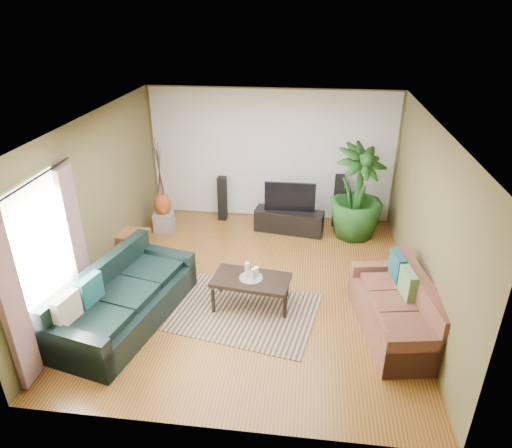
% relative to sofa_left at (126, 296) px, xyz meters
% --- Properties ---
extents(floor, '(5.50, 5.50, 0.00)m').
position_rel_sofa_left_xyz_m(floor, '(1.71, 1.06, -0.42)').
color(floor, '#9E6329').
rests_on(floor, ground).
extents(ceiling, '(5.50, 5.50, 0.00)m').
position_rel_sofa_left_xyz_m(ceiling, '(1.71, 1.06, 2.28)').
color(ceiling, white).
rests_on(ceiling, ground).
extents(wall_back, '(5.00, 0.00, 5.00)m').
position_rel_sofa_left_xyz_m(wall_back, '(1.71, 3.81, 0.93)').
color(wall_back, brown).
rests_on(wall_back, ground).
extents(wall_front, '(5.00, 0.00, 5.00)m').
position_rel_sofa_left_xyz_m(wall_front, '(1.71, -1.69, 0.93)').
color(wall_front, brown).
rests_on(wall_front, ground).
extents(wall_left, '(0.00, 5.50, 5.50)m').
position_rel_sofa_left_xyz_m(wall_left, '(-0.79, 1.06, 0.92)').
color(wall_left, brown).
rests_on(wall_left, ground).
extents(wall_right, '(0.00, 5.50, 5.50)m').
position_rel_sofa_left_xyz_m(wall_right, '(4.21, 1.06, 0.92)').
color(wall_right, brown).
rests_on(wall_right, ground).
extents(backwall_panel, '(4.90, 0.00, 4.90)m').
position_rel_sofa_left_xyz_m(backwall_panel, '(1.71, 3.80, 0.93)').
color(backwall_panel, white).
rests_on(backwall_panel, ground).
extents(window_pane, '(0.00, 1.80, 1.80)m').
position_rel_sofa_left_xyz_m(window_pane, '(-0.77, -0.54, 0.97)').
color(window_pane, white).
rests_on(window_pane, ground).
extents(curtain_near, '(0.08, 0.35, 2.20)m').
position_rel_sofa_left_xyz_m(curtain_near, '(-0.72, -1.29, 0.72)').
color(curtain_near, gray).
rests_on(curtain_near, ground).
extents(curtain_far, '(0.08, 0.35, 2.20)m').
position_rel_sofa_left_xyz_m(curtain_far, '(-0.72, 0.21, 0.72)').
color(curtain_far, gray).
rests_on(curtain_far, ground).
extents(curtain_rod, '(0.03, 1.90, 0.03)m').
position_rel_sofa_left_xyz_m(curtain_rod, '(-0.72, -0.54, 1.87)').
color(curtain_rod, black).
rests_on(curtain_rod, ground).
extents(sofa_left, '(1.52, 2.52, 0.85)m').
position_rel_sofa_left_xyz_m(sofa_left, '(0.00, 0.00, 0.00)').
color(sofa_left, black).
rests_on(sofa_left, floor).
extents(sofa_right, '(1.13, 1.95, 0.85)m').
position_rel_sofa_left_xyz_m(sofa_right, '(3.76, 0.22, 0.00)').
color(sofa_right, brown).
rests_on(sofa_right, floor).
extents(area_rug, '(2.44, 1.94, 0.01)m').
position_rel_sofa_left_xyz_m(area_rug, '(1.58, 0.40, -0.42)').
color(area_rug, tan).
rests_on(area_rug, floor).
extents(coffee_table, '(1.21, 0.76, 0.47)m').
position_rel_sofa_left_xyz_m(coffee_table, '(1.71, 0.60, -0.19)').
color(coffee_table, black).
rests_on(coffee_table, floor).
extents(candle_tray, '(0.35, 0.35, 0.02)m').
position_rel_sofa_left_xyz_m(candle_tray, '(1.71, 0.60, 0.05)').
color(candle_tray, gray).
rests_on(candle_tray, coffee_table).
extents(candle_tall, '(0.07, 0.07, 0.23)m').
position_rel_sofa_left_xyz_m(candle_tall, '(1.65, 0.63, 0.17)').
color(candle_tall, beige).
rests_on(candle_tall, candle_tray).
extents(candle_mid, '(0.07, 0.07, 0.18)m').
position_rel_sofa_left_xyz_m(candle_mid, '(1.75, 0.56, 0.15)').
color(candle_mid, beige).
rests_on(candle_mid, candle_tray).
extents(candle_short, '(0.07, 0.07, 0.15)m').
position_rel_sofa_left_xyz_m(candle_short, '(1.78, 0.66, 0.13)').
color(candle_short, silver).
rests_on(candle_short, candle_tray).
extents(tv_stand, '(1.40, 0.61, 0.45)m').
position_rel_sofa_left_xyz_m(tv_stand, '(2.14, 3.13, -0.20)').
color(tv_stand, black).
rests_on(tv_stand, floor).
extents(television, '(0.99, 0.05, 0.59)m').
position_rel_sofa_left_xyz_m(television, '(2.14, 3.15, 0.32)').
color(television, black).
rests_on(television, tv_stand).
extents(speaker_left, '(0.18, 0.19, 0.94)m').
position_rel_sofa_left_xyz_m(speaker_left, '(0.72, 3.54, 0.04)').
color(speaker_left, black).
rests_on(speaker_left, floor).
extents(speaker_right, '(0.20, 0.22, 1.08)m').
position_rel_sofa_left_xyz_m(speaker_right, '(3.11, 3.56, 0.11)').
color(speaker_right, black).
rests_on(speaker_right, floor).
extents(potted_plant, '(1.43, 1.43, 1.82)m').
position_rel_sofa_left_xyz_m(potted_plant, '(3.42, 3.10, 0.49)').
color(potted_plant, '#1A4517').
rests_on(potted_plant, floor).
extents(plant_pot, '(0.34, 0.34, 0.26)m').
position_rel_sofa_left_xyz_m(plant_pot, '(3.42, 3.10, -0.29)').
color(plant_pot, black).
rests_on(plant_pot, floor).
extents(pedestal, '(0.42, 0.42, 0.38)m').
position_rel_sofa_left_xyz_m(pedestal, '(-0.36, 2.90, -0.24)').
color(pedestal, '#969693').
rests_on(pedestal, floor).
extents(vase, '(0.34, 0.34, 0.48)m').
position_rel_sofa_left_xyz_m(vase, '(-0.36, 2.90, 0.12)').
color(vase, brown).
rests_on(vase, pedestal).
extents(side_table, '(0.51, 0.51, 0.51)m').
position_rel_sofa_left_xyz_m(side_table, '(-0.54, 1.74, -0.17)').
color(side_table, brown).
rests_on(side_table, floor).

